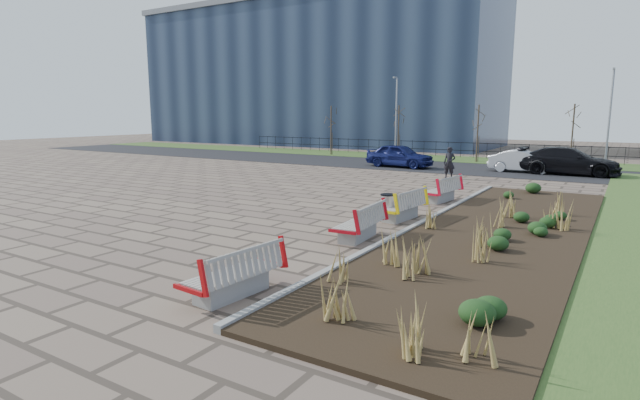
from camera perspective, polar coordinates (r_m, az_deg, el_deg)
The scene contains 22 objects.
ground at distance 13.63m, azimuth -12.14°, elevation -5.00°, with size 120.00×120.00×0.00m, color brown.
planting_bed at distance 15.13m, azimuth 19.71°, elevation -3.70°, with size 4.50×18.00×0.10m, color black.
planting_curb at distance 15.74m, azimuth 11.41°, elevation -2.69°, with size 0.16×18.00×0.15m, color gray.
grass_verge_far at distance 38.71m, azimuth 17.96°, elevation 4.34°, with size 80.00×5.00×0.04m, color #33511E.
road at distance 32.94m, azimuth 15.42°, elevation 3.55°, with size 80.00×7.00×0.02m, color black.
bench_a at distance 9.70m, azimuth -10.07°, elevation -8.00°, with size 0.90×2.10×1.00m, color #AF0B0F, non-canonical shape.
bench_b at distance 13.84m, azimuth 4.35°, elevation -2.46°, with size 0.90×2.10×1.00m, color #B20B17, non-canonical shape.
bench_c at distance 16.53m, azimuth 9.19°, elevation -0.52°, with size 0.90×2.10×1.00m, color yellow, non-canonical shape.
bench_d at distance 20.25m, azimuth 13.59°, elevation 1.24°, with size 0.90×2.10×1.00m, color red, non-canonical shape.
litter_bin at distance 16.34m, azimuth 7.76°, elevation -0.87°, with size 0.48×0.48×0.85m, color #B2B2B7.
pedestrian at distance 27.48m, azimuth 14.57°, elevation 4.13°, with size 0.61×0.40×1.68m, color black.
car_blue at distance 32.60m, azimuth 9.09°, elevation 5.04°, with size 1.74×4.34×1.48m, color #121851.
car_silver at distance 31.70m, azimuth 22.26°, elevation 4.12°, with size 1.36×3.89×1.28m, color #BABCC2.
car_black at distance 31.55m, azimuth 26.55°, elevation 4.02°, with size 2.15×5.29×1.53m, color black.
tree_a at distance 41.75m, azimuth 1.27°, elevation 7.97°, with size 1.40×1.40×4.00m, color #4C3D2D, non-canonical shape.
tree_b at distance 39.05m, azimuth 8.94°, elevation 7.72°, with size 1.40×1.40×4.00m, color #4C3D2D, non-canonical shape.
tree_c at distance 37.13m, azimuth 17.56°, elevation 7.27°, with size 1.40×1.40×4.00m, color #4C3D2D, non-canonical shape.
tree_d at distance 36.11m, azimuth 26.87°, elevation 6.61°, with size 1.40×1.40×4.00m, color #4C3D2D, non-canonical shape.
lamp_west at distance 38.57m, azimuth 8.69°, elevation 9.18°, with size 0.24×0.60×6.00m, color gray, non-canonical shape.
lamp_east at distance 35.46m, azimuth 30.16°, elevation 7.92°, with size 0.24×0.60×6.00m, color gray, non-canonical shape.
railing_fence at distance 40.11m, azimuth 18.53°, elevation 5.38°, with size 44.00×0.10×1.20m, color black, non-canonical shape.
building_glass at distance 58.60m, azimuth -0.47°, elevation 13.87°, with size 40.00×14.00×15.00m, color #192338.
Camera 1 is at (9.21, -9.44, 3.46)m, focal length 28.00 mm.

